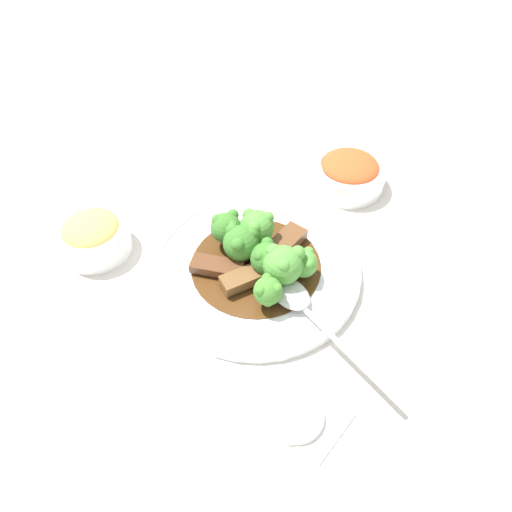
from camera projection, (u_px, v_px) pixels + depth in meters
The scene contains 17 objects.
ground_plane at pixel (256, 272), 0.70m from camera, with size 4.00×4.00×0.00m, color silver.
main_plate at pixel (256, 267), 0.69m from camera, with size 0.29×0.29×0.02m.
beef_strip_0 at pixel (246, 278), 0.66m from camera, with size 0.05×0.07×0.02m.
beef_strip_1 at pixel (284, 244), 0.70m from camera, with size 0.04×0.08×0.02m.
beef_strip_2 at pixel (217, 267), 0.67m from camera, with size 0.08×0.06×0.01m.
broccoli_floret_0 at pixel (257, 226), 0.68m from camera, with size 0.05×0.05×0.06m.
broccoli_floret_1 at pixel (228, 226), 0.69m from camera, with size 0.04×0.04×0.05m.
broccoli_floret_2 at pixel (268, 257), 0.66m from camera, with size 0.04×0.04×0.05m.
broccoli_floret_3 at pixel (285, 262), 0.64m from camera, with size 0.05×0.05×0.06m.
broccoli_floret_4 at pixel (303, 263), 0.65m from camera, with size 0.04×0.04×0.04m.
broccoli_floret_5 at pixel (268, 291), 0.62m from camera, with size 0.04×0.04×0.04m.
broccoli_floret_6 at pixel (241, 242), 0.67m from camera, with size 0.05×0.05×0.05m.
serving_spoon at pixel (300, 304), 0.63m from camera, with size 0.22×0.06×0.01m.
side_bowl_kimchi at pixel (349, 173), 0.80m from camera, with size 0.12×0.12×0.05m.
side_bowl_appetizer at pixel (93, 235), 0.71m from camera, with size 0.10×0.10×0.06m.
sauce_dish at pixel (296, 416), 0.55m from camera, with size 0.06×0.06×0.01m.
paper_napkin at pixel (304, 413), 0.56m from camera, with size 0.10×0.08×0.01m.
Camera 1 is at (-0.31, 0.32, 0.54)m, focal length 35.00 mm.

